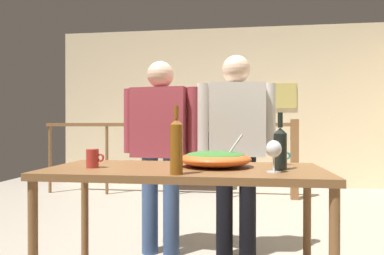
{
  "coord_description": "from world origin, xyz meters",
  "views": [
    {
      "loc": [
        0.17,
        -2.72,
        1.03
      ],
      "look_at": [
        -0.13,
        -0.41,
        1.01
      ],
      "focal_mm": 31.81,
      "sensor_mm": 36.0,
      "label": 1
    }
  ],
  "objects_px": {
    "wine_bottle_dark": "(280,147)",
    "wine_bottle_amber": "(176,145)",
    "framed_picture": "(281,96)",
    "person_standing_left": "(160,140)",
    "tv_console": "(198,172)",
    "person_standing_right": "(236,138)",
    "flat_screen_tv": "(198,142)",
    "salad_bowl": "(215,158)",
    "mug_teal": "(279,156)",
    "serving_table": "(184,181)",
    "wine_glass": "(274,150)",
    "mug_red": "(93,158)",
    "stair_railing": "(207,146)"
  },
  "relations": [
    {
      "from": "wine_bottle_dark",
      "to": "wine_bottle_amber",
      "type": "distance_m",
      "value": 0.6
    },
    {
      "from": "framed_picture",
      "to": "person_standing_left",
      "type": "xyz_separation_m",
      "value": [
        -1.34,
        -3.12,
        -0.6
      ]
    },
    {
      "from": "tv_console",
      "to": "person_standing_right",
      "type": "xyz_separation_m",
      "value": [
        0.61,
        -2.83,
        0.66
      ]
    },
    {
      "from": "wine_bottle_dark",
      "to": "person_standing_right",
      "type": "distance_m",
      "value": 0.76
    },
    {
      "from": "flat_screen_tv",
      "to": "wine_bottle_amber",
      "type": "height_order",
      "value": "wine_bottle_amber"
    },
    {
      "from": "salad_bowl",
      "to": "wine_bottle_amber",
      "type": "relative_size",
      "value": 1.24
    },
    {
      "from": "framed_picture",
      "to": "salad_bowl",
      "type": "distance_m",
      "value": 3.9
    },
    {
      "from": "wine_bottle_dark",
      "to": "mug_teal",
      "type": "xyz_separation_m",
      "value": [
        0.03,
        0.25,
        -0.07
      ]
    },
    {
      "from": "framed_picture",
      "to": "serving_table",
      "type": "relative_size",
      "value": 0.31
    },
    {
      "from": "salad_bowl",
      "to": "person_standing_left",
      "type": "bearing_deg",
      "value": 127.06
    },
    {
      "from": "tv_console",
      "to": "wine_glass",
      "type": "height_order",
      "value": "wine_glass"
    },
    {
      "from": "mug_red",
      "to": "person_standing_right",
      "type": "height_order",
      "value": "person_standing_right"
    },
    {
      "from": "serving_table",
      "to": "person_standing_left",
      "type": "distance_m",
      "value": 0.78
    },
    {
      "from": "wine_bottle_amber",
      "to": "person_standing_right",
      "type": "xyz_separation_m",
      "value": [
        0.3,
        0.97,
        0.0
      ]
    },
    {
      "from": "tv_console",
      "to": "mug_teal",
      "type": "height_order",
      "value": "mug_teal"
    },
    {
      "from": "tv_console",
      "to": "person_standing_left",
      "type": "bearing_deg",
      "value": -89.82
    },
    {
      "from": "serving_table",
      "to": "person_standing_right",
      "type": "distance_m",
      "value": 0.79
    },
    {
      "from": "stair_railing",
      "to": "flat_screen_tv",
      "type": "relative_size",
      "value": 7.66
    },
    {
      "from": "tv_console",
      "to": "salad_bowl",
      "type": "bearing_deg",
      "value": -82.0
    },
    {
      "from": "mug_teal",
      "to": "person_standing_right",
      "type": "distance_m",
      "value": 0.55
    },
    {
      "from": "flat_screen_tv",
      "to": "serving_table",
      "type": "bearing_deg",
      "value": -84.95
    },
    {
      "from": "wine_glass",
      "to": "person_standing_right",
      "type": "xyz_separation_m",
      "value": [
        -0.2,
        0.84,
        0.03
      ]
    },
    {
      "from": "wine_bottle_amber",
      "to": "mug_teal",
      "type": "relative_size",
      "value": 3.23
    },
    {
      "from": "wine_glass",
      "to": "person_standing_left",
      "type": "distance_m",
      "value": 1.15
    },
    {
      "from": "person_standing_left",
      "to": "wine_bottle_dark",
      "type": "bearing_deg",
      "value": 146.28
    },
    {
      "from": "framed_picture",
      "to": "salad_bowl",
      "type": "relative_size",
      "value": 1.14
    },
    {
      "from": "serving_table",
      "to": "person_standing_left",
      "type": "bearing_deg",
      "value": 113.3
    },
    {
      "from": "wine_glass",
      "to": "mug_red",
      "type": "bearing_deg",
      "value": 176.43
    },
    {
      "from": "serving_table",
      "to": "salad_bowl",
      "type": "height_order",
      "value": "salad_bowl"
    },
    {
      "from": "flat_screen_tv",
      "to": "salad_bowl",
      "type": "height_order",
      "value": "salad_bowl"
    },
    {
      "from": "stair_railing",
      "to": "wine_glass",
      "type": "xyz_separation_m",
      "value": [
        0.61,
        -3.01,
        0.17
      ]
    },
    {
      "from": "salad_bowl",
      "to": "person_standing_right",
      "type": "distance_m",
      "value": 0.65
    },
    {
      "from": "flat_screen_tv",
      "to": "mug_red",
      "type": "height_order",
      "value": "flat_screen_tv"
    },
    {
      "from": "flat_screen_tv",
      "to": "mug_teal",
      "type": "height_order",
      "value": "flat_screen_tv"
    },
    {
      "from": "framed_picture",
      "to": "mug_teal",
      "type": "height_order",
      "value": "framed_picture"
    },
    {
      "from": "person_standing_left",
      "to": "serving_table",
      "type": "bearing_deg",
      "value": 120.0
    },
    {
      "from": "framed_picture",
      "to": "wine_bottle_dark",
      "type": "bearing_deg",
      "value": -97.39
    },
    {
      "from": "stair_railing",
      "to": "mug_teal",
      "type": "distance_m",
      "value": 2.73
    },
    {
      "from": "tv_console",
      "to": "person_standing_right",
      "type": "distance_m",
      "value": 2.96
    },
    {
      "from": "salad_bowl",
      "to": "tv_console",
      "type": "bearing_deg",
      "value": 98.0
    },
    {
      "from": "wine_glass",
      "to": "mug_red",
      "type": "xyz_separation_m",
      "value": [
        -1.02,
        0.06,
        -0.06
      ]
    },
    {
      "from": "person_standing_left",
      "to": "mug_red",
      "type": "bearing_deg",
      "value": 80.35
    },
    {
      "from": "person_standing_left",
      "to": "wine_glass",
      "type": "bearing_deg",
      "value": 140.25
    },
    {
      "from": "framed_picture",
      "to": "stair_railing",
      "type": "distance_m",
      "value": 1.68
    },
    {
      "from": "flat_screen_tv",
      "to": "wine_bottle_dark",
      "type": "bearing_deg",
      "value": -76.38
    },
    {
      "from": "flat_screen_tv",
      "to": "salad_bowl",
      "type": "relative_size",
      "value": 1.13
    },
    {
      "from": "salad_bowl",
      "to": "wine_glass",
      "type": "height_order",
      "value": "salad_bowl"
    },
    {
      "from": "wine_bottle_dark",
      "to": "salad_bowl",
      "type": "bearing_deg",
      "value": 166.78
    },
    {
      "from": "mug_red",
      "to": "person_standing_right",
      "type": "xyz_separation_m",
      "value": [
        0.83,
        0.77,
        0.09
      ]
    },
    {
      "from": "person_standing_right",
      "to": "mug_teal",
      "type": "bearing_deg",
      "value": 113.3
    }
  ]
}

